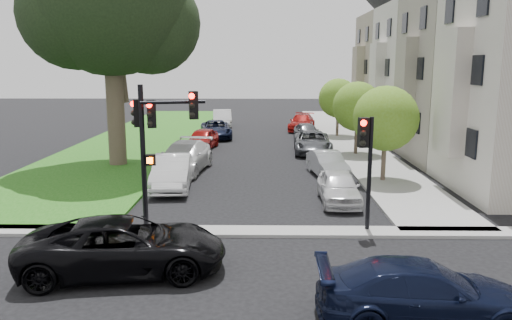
{
  "coord_description": "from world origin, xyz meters",
  "views": [
    {
      "loc": [
        0.28,
        -14.41,
        5.75
      ],
      "look_at": [
        0.0,
        5.0,
        2.0
      ],
      "focal_mm": 35.0,
      "sensor_mm": 36.0,
      "label": 1
    }
  ],
  "objects_px": {
    "traffic_signal_main": "(154,132)",
    "car_cross_near": "(125,246)",
    "car_parked_3": "(307,132)",
    "car_parked_4": "(302,123)",
    "car_parked_6": "(184,157)",
    "car_parked_2": "(313,142)",
    "car_parked_1": "(327,164)",
    "car_parked_9": "(222,118)",
    "car_parked_5": "(172,172)",
    "car_parked_8": "(216,129)",
    "small_tree_a": "(386,119)",
    "traffic_signal_secondary": "(366,153)",
    "car_parked_7": "(202,139)",
    "car_parked_0": "(339,187)",
    "car_cross_far": "(423,292)",
    "small_tree_b": "(357,107)",
    "small_tree_c": "(338,98)"
  },
  "relations": [
    {
      "from": "traffic_signal_secondary",
      "to": "car_parked_6",
      "type": "bearing_deg",
      "value": 128.31
    },
    {
      "from": "traffic_signal_secondary",
      "to": "small_tree_b",
      "type": "bearing_deg",
      "value": 80.71
    },
    {
      "from": "car_parked_9",
      "to": "car_parked_4",
      "type": "bearing_deg",
      "value": -24.83
    },
    {
      "from": "traffic_signal_main",
      "to": "car_parked_5",
      "type": "distance_m",
      "value": 6.61
    },
    {
      "from": "car_parked_3",
      "to": "car_parked_4",
      "type": "relative_size",
      "value": 0.82
    },
    {
      "from": "small_tree_a",
      "to": "car_parked_2",
      "type": "bearing_deg",
      "value": 108.13
    },
    {
      "from": "car_parked_2",
      "to": "car_parked_3",
      "type": "relative_size",
      "value": 1.28
    },
    {
      "from": "traffic_signal_main",
      "to": "car_cross_near",
      "type": "distance_m",
      "value": 4.48
    },
    {
      "from": "car_cross_near",
      "to": "small_tree_b",
      "type": "bearing_deg",
      "value": -36.14
    },
    {
      "from": "small_tree_a",
      "to": "car_parked_8",
      "type": "relative_size",
      "value": 0.95
    },
    {
      "from": "car_parked_8",
      "to": "car_cross_far",
      "type": "bearing_deg",
      "value": -84.02
    },
    {
      "from": "car_parked_5",
      "to": "car_parked_8",
      "type": "distance_m",
      "value": 16.26
    },
    {
      "from": "car_cross_far",
      "to": "car_parked_1",
      "type": "xyz_separation_m",
      "value": [
        -0.27,
        14.88,
        -0.05
      ]
    },
    {
      "from": "car_cross_near",
      "to": "car_parked_3",
      "type": "bearing_deg",
      "value": -24.49
    },
    {
      "from": "traffic_signal_secondary",
      "to": "car_parked_6",
      "type": "height_order",
      "value": "traffic_signal_secondary"
    },
    {
      "from": "car_parked_7",
      "to": "car_parked_8",
      "type": "height_order",
      "value": "car_parked_7"
    },
    {
      "from": "car_parked_0",
      "to": "car_parked_6",
      "type": "height_order",
      "value": "car_parked_6"
    },
    {
      "from": "car_parked_2",
      "to": "car_parked_9",
      "type": "height_order",
      "value": "car_parked_9"
    },
    {
      "from": "car_parked_3",
      "to": "car_parked_4",
      "type": "bearing_deg",
      "value": 83.2
    },
    {
      "from": "car_parked_1",
      "to": "car_parked_9",
      "type": "relative_size",
      "value": 0.82
    },
    {
      "from": "small_tree_a",
      "to": "car_cross_far",
      "type": "height_order",
      "value": "small_tree_a"
    },
    {
      "from": "traffic_signal_secondary",
      "to": "car_parked_5",
      "type": "bearing_deg",
      "value": 141.96
    },
    {
      "from": "traffic_signal_main",
      "to": "car_parked_2",
      "type": "xyz_separation_m",
      "value": [
        6.92,
        15.65,
        -2.79
      ]
    },
    {
      "from": "car_parked_8",
      "to": "car_parked_9",
      "type": "bearing_deg",
      "value": 82.17
    },
    {
      "from": "car_parked_5",
      "to": "small_tree_b",
      "type": "bearing_deg",
      "value": 36.16
    },
    {
      "from": "car_parked_4",
      "to": "car_parked_6",
      "type": "bearing_deg",
      "value": -103.07
    },
    {
      "from": "car_parked_7",
      "to": "small_tree_b",
      "type": "bearing_deg",
      "value": -4.66
    },
    {
      "from": "car_parked_2",
      "to": "car_parked_3",
      "type": "distance_m",
      "value": 5.32
    },
    {
      "from": "traffic_signal_main",
      "to": "car_cross_near",
      "type": "relative_size",
      "value": 0.91
    },
    {
      "from": "car_cross_near",
      "to": "car_parked_4",
      "type": "xyz_separation_m",
      "value": [
        7.22,
        30.38,
        -0.07
      ]
    },
    {
      "from": "car_parked_8",
      "to": "small_tree_b",
      "type": "bearing_deg",
      "value": -46.02
    },
    {
      "from": "car_parked_3",
      "to": "car_parked_4",
      "type": "xyz_separation_m",
      "value": [
        0.06,
        5.86,
        0.03
      ]
    },
    {
      "from": "car_parked_1",
      "to": "car_parked_3",
      "type": "distance_m",
      "value": 12.23
    },
    {
      "from": "car_parked_7",
      "to": "car_parked_0",
      "type": "bearing_deg",
      "value": -53.29
    },
    {
      "from": "car_parked_6",
      "to": "car_parked_8",
      "type": "height_order",
      "value": "car_parked_6"
    },
    {
      "from": "small_tree_a",
      "to": "car_cross_near",
      "type": "height_order",
      "value": "small_tree_a"
    },
    {
      "from": "car_parked_1",
      "to": "car_parked_5",
      "type": "distance_m",
      "value": 8.06
    },
    {
      "from": "small_tree_a",
      "to": "car_parked_4",
      "type": "xyz_separation_m",
      "value": [
        -2.54,
        19.37,
        -2.44
      ]
    },
    {
      "from": "small_tree_a",
      "to": "traffic_signal_secondary",
      "type": "bearing_deg",
      "value": -107.99
    },
    {
      "from": "car_parked_0",
      "to": "car_parked_7",
      "type": "xyz_separation_m",
      "value": [
        -7.35,
        13.39,
        0.03
      ]
    },
    {
      "from": "small_tree_a",
      "to": "car_parked_0",
      "type": "relative_size",
      "value": 1.2
    },
    {
      "from": "small_tree_a",
      "to": "small_tree_b",
      "type": "distance_m",
      "value": 7.39
    },
    {
      "from": "small_tree_a",
      "to": "car_cross_near",
      "type": "relative_size",
      "value": 0.85
    },
    {
      "from": "car_cross_near",
      "to": "car_parked_1",
      "type": "distance_m",
      "value": 14.24
    },
    {
      "from": "small_tree_c",
      "to": "car_parked_6",
      "type": "distance_m",
      "value": 16.86
    },
    {
      "from": "car_cross_far",
      "to": "car_parked_0",
      "type": "height_order",
      "value": "car_cross_far"
    },
    {
      "from": "car_cross_far",
      "to": "small_tree_b",
      "type": "bearing_deg",
      "value": -5.25
    },
    {
      "from": "small_tree_b",
      "to": "car_parked_1",
      "type": "distance_m",
      "value": 7.08
    },
    {
      "from": "car_parked_3",
      "to": "car_parked_8",
      "type": "xyz_separation_m",
      "value": [
        -7.04,
        1.28,
        0.01
      ]
    },
    {
      "from": "car_parked_6",
      "to": "car_parked_0",
      "type": "bearing_deg",
      "value": -32.28
    }
  ]
}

